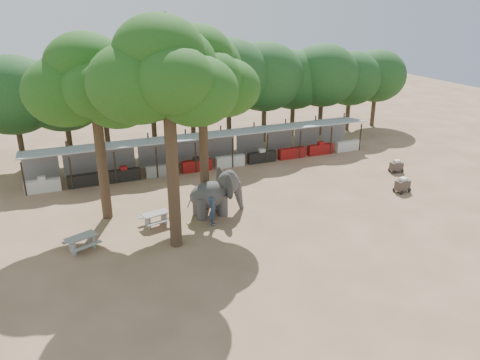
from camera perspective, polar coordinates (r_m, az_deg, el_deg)
name	(u,v)px	position (r m, az deg, el deg)	size (l,w,h in m)	color
ground	(291,241)	(26.38, 6.21, -7.38)	(100.00, 100.00, 0.00)	brown
vendor_stalls	(210,151)	(37.67, -3.73, 3.51)	(28.00, 2.99, 2.80)	#94959C
yard_tree_left	(90,83)	(27.85, -17.81, 11.18)	(7.10, 6.90, 11.02)	#332316
yard_tree_center	(163,74)	(23.27, -9.31, 12.64)	(7.10, 6.90, 12.04)	#332316
yard_tree_back	(198,73)	(27.97, -5.11, 12.83)	(7.10, 6.90, 11.36)	#332316
backdrop_trees	(189,87)	(41.45, -6.23, 11.21)	(46.46, 5.95, 8.33)	#332316
elephant	(216,193)	(28.91, -2.90, -1.60)	(3.60, 2.77, 2.77)	#3B3939
handler	(213,211)	(27.66, -3.37, -3.78)	(0.65, 0.44, 1.82)	#26384C
picnic_table_near	(82,241)	(26.49, -18.76, -7.05)	(2.05, 1.96, 0.81)	gray
picnic_table_far	(156,217)	(28.17, -10.23, -4.49)	(1.86, 1.74, 0.79)	gray
cart_front	(403,185)	(34.39, 19.20, -0.57)	(1.17, 0.85, 1.06)	#392D28
cart_back	(396,166)	(38.25, 18.53, 1.62)	(1.08, 0.76, 0.99)	#392D28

